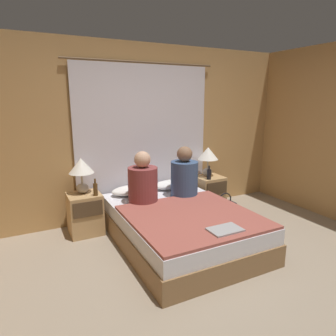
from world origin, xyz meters
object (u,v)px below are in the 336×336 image
bed (179,226)px  nightstand_right (209,193)px  person_left_in_bed (143,182)px  handbag_on_floor (224,210)px  lamp_left (81,169)px  lamp_right (208,156)px  beer_bottle_on_left_stand (95,189)px  laptop_on_bed (225,230)px  pillow_left (132,190)px  nightstand_left (85,214)px  pillow_right (172,184)px  beer_bottle_on_right_stand (209,174)px  person_right_in_bed (184,176)px

bed → nightstand_right: size_ratio=3.76×
person_left_in_bed → handbag_on_floor: 1.37m
nightstand_right → lamp_left: lamp_left is taller
lamp_left → lamp_right: 1.95m
bed → person_left_in_bed: (-0.30, 0.42, 0.49)m
beer_bottle_on_left_stand → laptop_on_bed: 1.72m
bed → beer_bottle_on_left_stand: bearing=142.5°
person_left_in_bed → lamp_left: bearing=148.4°
pillow_left → person_left_in_bed: 0.44m
laptop_on_bed → person_left_in_bed: bearing=107.6°
pillow_left → beer_bottle_on_left_stand: size_ratio=2.59×
laptop_on_bed → lamp_left: bearing=123.1°
lamp_right → pillow_left: bearing=-178.5°
lamp_left → lamp_right: bearing=0.0°
beer_bottle_on_left_stand → bed: bearing=-37.5°
nightstand_left → lamp_left: (-0.00, 0.06, 0.59)m
person_left_in_bed → nightstand_right: bearing=15.6°
pillow_right → pillow_left: bearing=180.0°
nightstand_right → lamp_right: size_ratio=1.17×
nightstand_right → pillow_left: size_ratio=0.95×
nightstand_left → pillow_left: 0.69m
beer_bottle_on_right_stand → handbag_on_floor: beer_bottle_on_right_stand is taller
lamp_right → laptop_on_bed: size_ratio=1.38×
pillow_right → person_right_in_bed: bearing=-91.0°
pillow_left → person_right_in_bed: (0.63, -0.38, 0.22)m
beer_bottle_on_left_stand → beer_bottle_on_right_stand: 1.72m
pillow_left → person_left_in_bed: (0.02, -0.38, 0.21)m
beer_bottle_on_left_stand → laptop_on_bed: size_ratio=0.66×
person_right_in_bed → laptop_on_bed: person_right_in_bed is taller
nightstand_left → lamp_right: size_ratio=1.17×
pillow_right → handbag_on_floor: bearing=-37.5°
bed → person_right_in_bed: (0.31, 0.42, 0.50)m
nightstand_left → handbag_on_floor: 1.97m
handbag_on_floor → beer_bottle_on_left_stand: bearing=169.7°
pillow_right → person_right_in_bed: size_ratio=0.83×
person_right_in_bed → handbag_on_floor: person_right_in_bed is taller
nightstand_right → pillow_right: bearing=177.6°
nightstand_right → beer_bottle_on_left_stand: (-1.83, -0.13, 0.35)m
nightstand_right → pillow_right: 0.69m
bed → beer_bottle_on_right_stand: 1.16m
nightstand_left → beer_bottle_on_left_stand: 0.39m
lamp_right → person_right_in_bed: bearing=-148.0°
nightstand_right → pillow_right: pillow_right is taller
nightstand_left → person_left_in_bed: bearing=-27.7°
nightstand_left → lamp_left: 0.59m
pillow_left → laptop_on_bed: 1.64m
nightstand_left → person_right_in_bed: 1.40m
pillow_right → handbag_on_floor: size_ratio=1.40×
person_left_in_bed → person_right_in_bed: 0.61m
laptop_on_bed → lamp_right: bearing=61.3°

